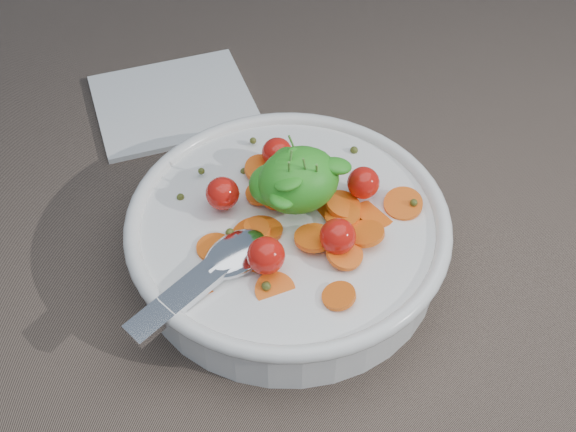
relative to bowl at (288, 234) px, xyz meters
name	(u,v)px	position (x,y,z in m)	size (l,w,h in m)	color
ground	(274,241)	(0.00, 0.02, -0.03)	(6.00, 6.00, 0.00)	#766354
bowl	(288,234)	(0.00, 0.00, 0.00)	(0.29, 0.27, 0.11)	white
napkin	(174,102)	(-0.01, 0.24, -0.03)	(0.16, 0.14, 0.01)	white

